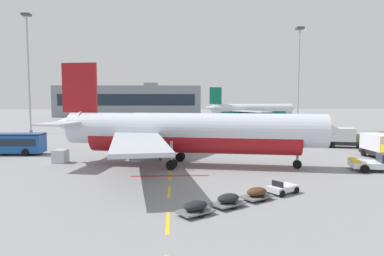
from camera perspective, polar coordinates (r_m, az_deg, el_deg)
The scene contains 13 objects.
ground at distance 58.17m, azimuth 18.84°, elevation -3.23°, with size 400.00×400.00×0.00m, color gray.
apron_paint_markings at distance 52.01m, azimuth -3.43°, elevation -3.91°, with size 8.00×95.74×0.01m.
airliner_foreground at distance 41.20m, azimuth -0.65°, elevation -0.68°, with size 34.63×33.89×12.20m.
pushback_tug at distance 43.59m, azimuth 28.47°, elevation -5.01°, with size 6.49×4.21×2.08m.
airliner_mid_left at distance 124.84m, azimuth 9.54°, elevation 2.90°, with size 33.18×32.75×11.63m.
apron_shuttle_bus at distance 56.22m, azimuth -28.68°, elevation -2.04°, with size 12.11×3.32×3.00m.
fuel_service_truck at distance 52.36m, azimuth 28.34°, elevation -2.61°, with size 2.77×7.04×3.14m.
ground_power_truck at distance 61.49m, azimuth 23.37°, elevation -1.40°, with size 7.39×4.20×3.14m.
baggage_train at distance 27.30m, azimuth 8.32°, elevation -10.92°, with size 10.47×7.63×1.14m.
uld_cargo_container at distance 46.31m, azimuth -20.56°, elevation -4.30°, with size 1.81×1.78×1.60m.
apron_light_mast_near at distance 87.59m, azimuth -25.04°, elevation 9.95°, with size 1.80×1.80×26.52m.
apron_light_mast_far at distance 91.36m, azimuth 16.93°, elevation 9.49°, with size 1.80×1.80×25.13m.
terminal_satellite at distance 159.61m, azimuth -9.96°, elevation 4.32°, with size 61.08×24.99×14.70m.
Camera 1 is at (18.40, -13.43, 7.94)m, focal length 32.88 mm.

